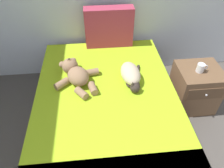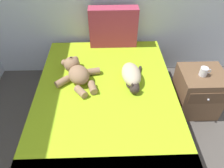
{
  "view_description": "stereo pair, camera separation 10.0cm",
  "coord_description": "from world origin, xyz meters",
  "px_view_note": "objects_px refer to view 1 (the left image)",
  "views": [
    {
      "loc": [
        1.41,
        1.67,
        1.95
      ],
      "look_at": [
        1.56,
        3.19,
        0.55
      ],
      "focal_mm": 33.56,
      "sensor_mm": 36.0,
      "label": 1
    },
    {
      "loc": [
        1.51,
        1.67,
        1.95
      ],
      "look_at": [
        1.56,
        3.19,
        0.55
      ],
      "focal_mm": 33.56,
      "sensor_mm": 36.0,
      "label": 2
    }
  ],
  "objects_px": {
    "nightstand": "(195,88)",
    "mug": "(201,68)",
    "cat": "(131,75)",
    "cell_phone": "(74,73)",
    "patterned_cushion": "(109,27)",
    "bed": "(107,111)",
    "teddy_bear": "(76,74)"
  },
  "relations": [
    {
      "from": "bed",
      "to": "cell_phone",
      "type": "distance_m",
      "value": 0.54
    },
    {
      "from": "patterned_cushion",
      "to": "cell_phone",
      "type": "bearing_deg",
      "value": -128.57
    },
    {
      "from": "cat",
      "to": "teddy_bear",
      "type": "distance_m",
      "value": 0.56
    },
    {
      "from": "patterned_cushion",
      "to": "nightstand",
      "type": "relative_size",
      "value": 1.07
    },
    {
      "from": "bed",
      "to": "cat",
      "type": "relative_size",
      "value": 4.51
    },
    {
      "from": "bed",
      "to": "teddy_bear",
      "type": "height_order",
      "value": "teddy_bear"
    },
    {
      "from": "teddy_bear",
      "to": "cell_phone",
      "type": "bearing_deg",
      "value": 108.73
    },
    {
      "from": "nightstand",
      "to": "mug",
      "type": "distance_m",
      "value": 0.32
    },
    {
      "from": "bed",
      "to": "cell_phone",
      "type": "height_order",
      "value": "cell_phone"
    },
    {
      "from": "teddy_bear",
      "to": "mug",
      "type": "distance_m",
      "value": 1.31
    },
    {
      "from": "cell_phone",
      "to": "mug",
      "type": "height_order",
      "value": "mug"
    },
    {
      "from": "patterned_cushion",
      "to": "cat",
      "type": "xyz_separation_m",
      "value": [
        0.16,
        -0.7,
        -0.17
      ]
    },
    {
      "from": "teddy_bear",
      "to": "mug",
      "type": "xyz_separation_m",
      "value": [
        1.31,
        -0.01,
        -0.02
      ]
    },
    {
      "from": "mug",
      "to": "cat",
      "type": "bearing_deg",
      "value": -175.97
    },
    {
      "from": "patterned_cushion",
      "to": "teddy_bear",
      "type": "relative_size",
      "value": 1.03
    },
    {
      "from": "nightstand",
      "to": "patterned_cushion",
      "type": "bearing_deg",
      "value": 146.35
    },
    {
      "from": "cell_phone",
      "to": "mug",
      "type": "relative_size",
      "value": 1.35
    },
    {
      "from": "bed",
      "to": "cell_phone",
      "type": "relative_size",
      "value": 12.04
    },
    {
      "from": "bed",
      "to": "cell_phone",
      "type": "bearing_deg",
      "value": 133.99
    },
    {
      "from": "patterned_cushion",
      "to": "cat",
      "type": "bearing_deg",
      "value": -77.26
    },
    {
      "from": "bed",
      "to": "cat",
      "type": "height_order",
      "value": "cat"
    },
    {
      "from": "patterned_cushion",
      "to": "bed",
      "type": "bearing_deg",
      "value": -96.97
    },
    {
      "from": "cat",
      "to": "cell_phone",
      "type": "relative_size",
      "value": 2.67
    },
    {
      "from": "nightstand",
      "to": "mug",
      "type": "bearing_deg",
      "value": -144.77
    },
    {
      "from": "cell_phone",
      "to": "nightstand",
      "type": "relative_size",
      "value": 0.3
    },
    {
      "from": "bed",
      "to": "nightstand",
      "type": "bearing_deg",
      "value": 12.97
    },
    {
      "from": "cat",
      "to": "cell_phone",
      "type": "xyz_separation_m",
      "value": [
        -0.59,
        0.16,
        -0.07
      ]
    },
    {
      "from": "teddy_bear",
      "to": "nightstand",
      "type": "xyz_separation_m",
      "value": [
        1.34,
        0.01,
        -0.33
      ]
    },
    {
      "from": "cell_phone",
      "to": "mug",
      "type": "distance_m",
      "value": 1.35
    },
    {
      "from": "patterned_cushion",
      "to": "mug",
      "type": "relative_size",
      "value": 4.77
    },
    {
      "from": "patterned_cushion",
      "to": "teddy_bear",
      "type": "xyz_separation_m",
      "value": [
        -0.39,
        -0.64,
        -0.16
      ]
    },
    {
      "from": "cat",
      "to": "mug",
      "type": "distance_m",
      "value": 0.76
    }
  ]
}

